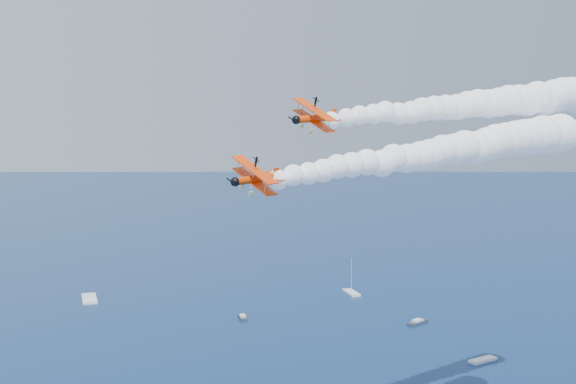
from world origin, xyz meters
TOP-DOWN VIEW (x-y plane):
  - biplane_lead at (5.01, 19.51)m, footprint 7.94×10.03m
  - biplane_trail at (-10.38, 11.76)m, footprint 7.61×9.23m
  - smoke_trail_lead at (39.20, 18.52)m, footprint 69.47×10.69m
  - smoke_trail_trail at (23.81, 12.56)m, footprint 69.44×9.96m
  - spectator_boats at (0.50, 118.70)m, footprint 211.05×172.49m

SIDE VIEW (x-z plane):
  - spectator_boats at x=0.50m, z-range 0.00..0.70m
  - biplane_trail at x=-10.38m, z-range 48.20..56.09m
  - smoke_trail_trail at x=23.81m, z-range 48.71..60.86m
  - biplane_lead at x=5.01m, z-range 55.35..63.91m
  - smoke_trail_lead at x=39.20m, z-range 56.19..68.35m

